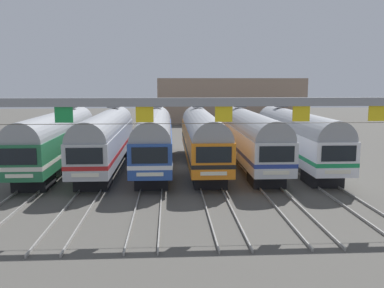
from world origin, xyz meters
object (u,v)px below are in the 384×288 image
Objects in this scene: commuter_train_silver at (249,136)px; commuter_train_white at (296,135)px; commuter_train_orange at (202,136)px; commuter_train_blue at (155,137)px; catenary_gantry at (184,120)px; commuter_train_green at (57,137)px; commuter_train_stainless at (106,137)px.

commuter_train_white is at bearing 0.00° from commuter_train_silver.
commuter_train_silver is at bearing 0.00° from commuter_train_orange.
commuter_train_blue is 1.00× the size of commuter_train_white.
commuter_train_blue is 1.00× the size of commuter_train_silver.
catenary_gantry reaches higher than commuter_train_silver.
commuter_train_blue and commuter_train_white have the same top height.
commuter_train_green is 12.17m from commuter_train_orange.
commuter_train_stainless is (4.06, 0.00, 0.00)m from commuter_train_green.
commuter_train_blue is 8.11m from commuter_train_silver.
commuter_train_green and commuter_train_blue have the same top height.
commuter_train_stainless is at bearing 0.00° from commuter_train_green.
commuter_train_blue is 4.06m from commuter_train_orange.
catenary_gantry reaches higher than commuter_train_blue.
commuter_train_white is 0.71× the size of catenary_gantry.
commuter_train_stainless is 15.04m from catenary_gantry.
catenary_gantry is at bearing -53.08° from commuter_train_green.
commuter_train_green is 8.11m from commuter_train_blue.
commuter_train_blue is at bearing 180.00° from commuter_train_white.
commuter_train_green and commuter_train_stainless have the same top height.
catenary_gantry reaches higher than commuter_train_white.
catenary_gantry is (-6.09, -13.50, 2.66)m from commuter_train_silver.
catenary_gantry is (-2.03, -13.50, 2.66)m from commuter_train_orange.
catenary_gantry is (6.09, -13.50, 2.66)m from commuter_train_stainless.
commuter_train_silver is 0.71× the size of catenary_gantry.
commuter_train_green is 1.00× the size of commuter_train_silver.
commuter_train_orange and commuter_train_silver have the same top height.
commuter_train_green is at bearing 180.00° from commuter_train_silver.
catenary_gantry is at bearing -65.73° from commuter_train_stainless.
commuter_train_green is 20.29m from commuter_train_white.
commuter_train_silver is 15.04m from catenary_gantry.
commuter_train_white is at bearing 0.00° from commuter_train_orange.
commuter_train_white is 17.09m from catenary_gantry.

